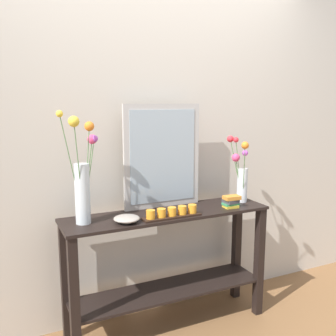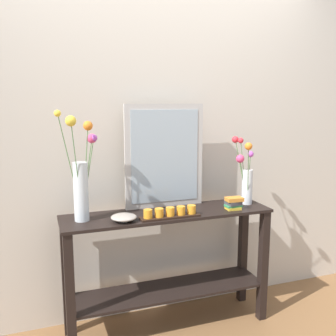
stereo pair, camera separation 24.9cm
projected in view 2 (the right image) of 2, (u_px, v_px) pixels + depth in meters
name	position (u px, v px, depth m)	size (l,w,h in m)	color
ground_plane	(168.00, 326.00, 2.69)	(7.00, 6.00, 0.02)	brown
wall_back	(154.00, 132.00, 2.73)	(6.40, 0.08, 2.70)	beige
console_table	(168.00, 256.00, 2.60)	(1.42, 0.36, 0.83)	black
mirror_leaning	(165.00, 156.00, 2.63)	(0.56, 0.03, 0.72)	#B7B2AD
tall_vase_left	(81.00, 179.00, 2.33)	(0.26, 0.21, 0.69)	silver
vase_right	(246.00, 176.00, 2.72)	(0.15, 0.22, 0.49)	silver
candle_tray	(170.00, 213.00, 2.43)	(0.39, 0.09, 0.07)	black
decorative_bowl	(124.00, 217.00, 2.35)	(0.16, 0.16, 0.05)	#9E9389
book_stack	(234.00, 203.00, 2.61)	(0.12, 0.10, 0.08)	gold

